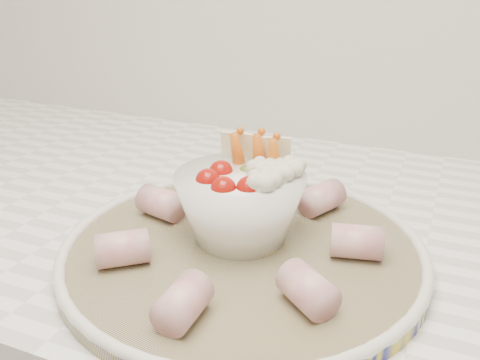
% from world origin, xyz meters
% --- Properties ---
extents(serving_platter, '(0.51, 0.51, 0.02)m').
position_xyz_m(serving_platter, '(-0.18, 1.34, 0.93)').
color(serving_platter, navy).
rests_on(serving_platter, kitchen_counter).
extents(veggie_bowl, '(0.14, 0.14, 0.11)m').
position_xyz_m(veggie_bowl, '(-0.19, 1.36, 0.98)').
color(veggie_bowl, white).
rests_on(veggie_bowl, serving_platter).
extents(cured_meat_rolls, '(0.29, 0.31, 0.04)m').
position_xyz_m(cured_meat_rolls, '(-0.18, 1.34, 0.95)').
color(cured_meat_rolls, '#BB5564').
rests_on(cured_meat_rolls, serving_platter).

